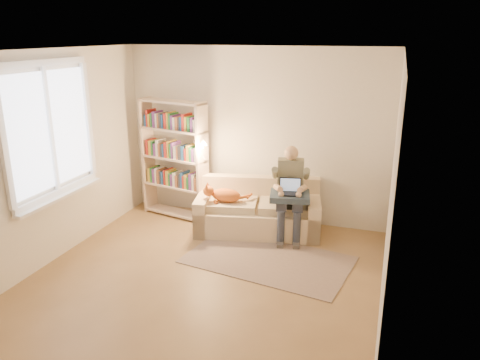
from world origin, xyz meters
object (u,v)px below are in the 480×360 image
(laptop, at_px, (287,189))
(sofa, at_px, (258,213))
(cat, at_px, (228,195))
(bookshelf, at_px, (174,154))
(person, at_px, (290,188))

(laptop, bearing_deg, sofa, 148.03)
(cat, xyz_separation_m, bookshelf, (-0.99, 0.36, 0.43))
(sofa, relative_size, laptop, 5.59)
(sofa, bearing_deg, cat, -165.27)
(sofa, distance_m, laptop, 0.67)
(cat, distance_m, laptop, 0.86)
(cat, relative_size, laptop, 1.86)
(person, distance_m, laptop, 0.12)
(person, relative_size, cat, 2.05)
(sofa, xyz_separation_m, bookshelf, (-1.39, 0.16, 0.74))
(cat, relative_size, bookshelf, 0.34)
(person, bearing_deg, bookshelf, 161.69)
(sofa, xyz_separation_m, laptop, (0.45, -0.16, 0.46))
(person, bearing_deg, cat, 178.20)
(cat, distance_m, bookshelf, 1.14)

